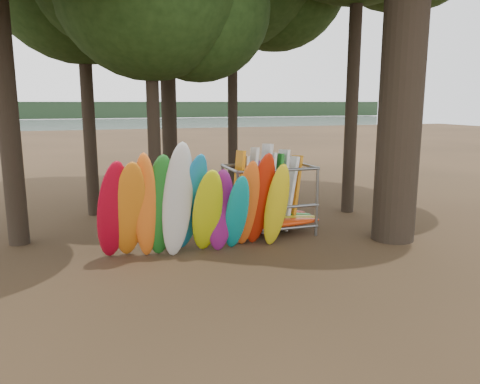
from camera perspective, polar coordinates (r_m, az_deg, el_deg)
name	(u,v)px	position (r m, az deg, el deg)	size (l,w,h in m)	color
ground	(231,256)	(12.40, -1.14, -7.84)	(120.00, 120.00, 0.00)	#47331E
lake	(105,130)	(71.39, -16.10, 7.32)	(160.00, 160.00, 0.00)	gray
far_shore	(94,110)	(121.25, -17.42, 9.52)	(160.00, 4.00, 4.00)	black
kayak_row	(192,208)	(11.95, -5.88, -1.95)	(5.08, 2.15, 3.23)	#AF071F
storage_rack	(268,202)	(14.37, 3.47, -1.16)	(3.23, 1.59, 2.76)	slate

